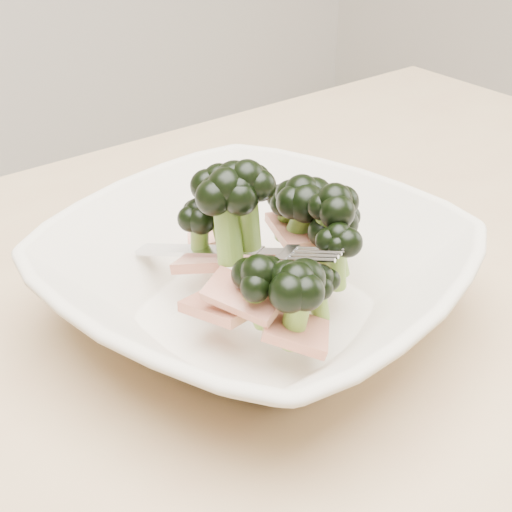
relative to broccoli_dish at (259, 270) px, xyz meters
name	(u,v)px	position (x,y,z in m)	size (l,w,h in m)	color
broccoli_dish	(259,270)	(0.00, 0.00, 0.00)	(0.33, 0.33, 0.13)	beige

